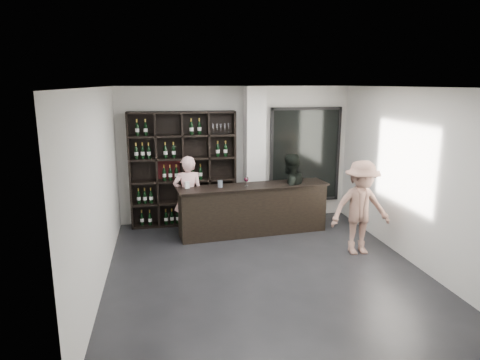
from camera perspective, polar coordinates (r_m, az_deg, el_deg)
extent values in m
cube|color=black|center=(7.10, 3.36, -11.91)|extent=(5.00, 5.50, 0.01)
cube|color=silver|center=(9.06, 1.93, 3.21)|extent=(0.40, 0.40, 2.90)
cube|color=black|center=(9.60, 8.68, 3.31)|extent=(1.60, 0.08, 2.10)
cube|color=black|center=(9.60, 8.68, 3.31)|extent=(1.48, 0.02, 1.98)
cube|color=black|center=(8.56, 1.78, -4.03)|extent=(2.93, 0.55, 0.96)
cube|color=black|center=(8.43, 1.80, -0.81)|extent=(3.01, 0.63, 0.03)
imported|color=beige|center=(8.45, -6.92, -2.12)|extent=(0.59, 0.39, 1.60)
imported|color=black|center=(8.76, 6.61, -1.62)|extent=(0.94, 0.85, 1.58)
imported|color=#906758|center=(7.75, 15.78, -3.60)|extent=(1.08, 0.62, 1.67)
cylinder|color=#9EACC1|center=(8.27, -2.66, -0.53)|extent=(0.10, 0.10, 0.13)
cube|color=white|center=(8.61, 7.07, -0.44)|extent=(0.17, 0.17, 0.02)
cube|color=white|center=(8.23, -7.07, -0.66)|extent=(0.10, 0.08, 0.13)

